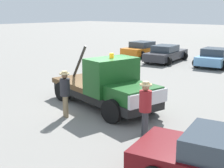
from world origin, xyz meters
The scene contains 7 objects.
ground_plane centered at (0.00, 0.00, 0.00)m, with size 160.00×160.00×0.00m, color gray.
tow_truck centered at (0.33, -0.07, 0.92)m, with size 5.79×3.01×2.51m.
person_near_truck centered at (3.28, -1.60, 1.09)m, with size 0.41×0.41×1.84m.
person_at_hood centered at (-0.17, -1.97, 1.06)m, with size 0.40×0.40×1.80m.
parked_car_orange centered at (-7.40, 13.42, 0.65)m, with size 2.46×4.39×1.34m.
parked_car_charcoal centered at (-4.25, 12.11, 0.65)m, with size 2.79×5.02×1.34m.
parked_car_skyblue centered at (-0.44, 12.73, 0.65)m, with size 2.84×4.43×1.34m.
Camera 1 is at (8.69, -9.48, 4.01)m, focal length 50.00 mm.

